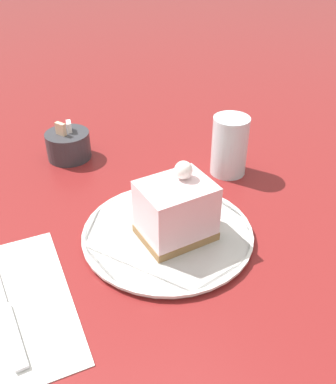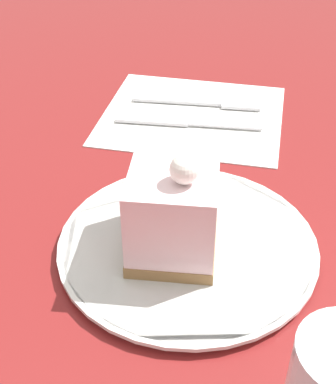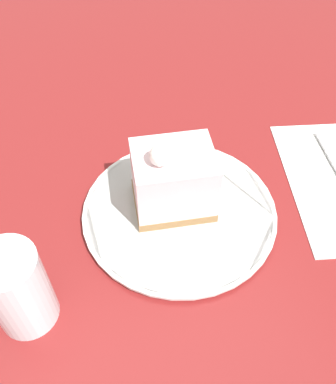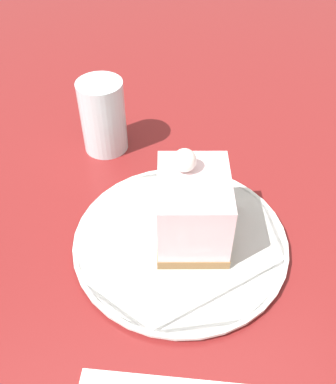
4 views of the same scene
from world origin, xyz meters
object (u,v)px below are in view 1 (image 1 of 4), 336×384
plate (168,234)px  knife (7,316)px  cake_slice (176,210)px  sugar_bowl (68,145)px  drinking_glass (230,146)px

plate → knife: bearing=-179.1°
cake_slice → knife: 0.24m
sugar_bowl → knife: bearing=-127.6°
sugar_bowl → cake_slice: bearing=-88.4°
plate → cake_slice: 0.05m
cake_slice → knife: (-0.24, 0.01, -0.05)m
cake_slice → knife: cake_slice is taller
plate → drinking_glass: (0.19, 0.08, 0.05)m
knife → sugar_bowl: 0.37m
plate → cake_slice: (0.00, -0.01, 0.05)m
sugar_bowl → drinking_glass: size_ratio=0.78×
cake_slice → sugar_bowl: 0.31m
cake_slice → sugar_bowl: size_ratio=1.35×
sugar_bowl → drinking_glass: drinking_glass is taller
cake_slice → knife: bearing=-174.5°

